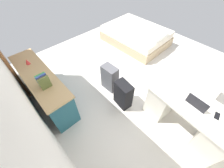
% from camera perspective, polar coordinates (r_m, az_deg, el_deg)
% --- Properties ---
extents(ground_plane, '(5.69, 5.69, 0.00)m').
position_cam_1_polar(ground_plane, '(3.55, 10.15, 0.84)').
color(ground_plane, beige).
extents(wall_back, '(4.69, 0.10, 2.69)m').
position_cam_1_polar(wall_back, '(1.81, -33.53, -5.63)').
color(wall_back, silver).
rests_on(wall_back, ground_plane).
extents(desk, '(1.49, 0.78, 0.74)m').
position_cam_1_polar(desk, '(2.83, 27.92, -11.23)').
color(desk, silver).
rests_on(desk, ground_plane).
extents(office_chair, '(0.52, 0.52, 0.94)m').
position_cam_1_polar(office_chair, '(3.42, 33.99, -1.12)').
color(office_chair, black).
rests_on(office_chair, ground_plane).
extents(credenza, '(1.80, 0.48, 0.77)m').
position_cam_1_polar(credenza, '(3.18, -25.66, -1.37)').
color(credenza, '#235B6B').
rests_on(credenza, ground_plane).
extents(bed, '(1.94, 1.46, 0.58)m').
position_cam_1_polar(bed, '(4.81, 9.75, 18.75)').
color(bed, tan).
rests_on(bed, ground_plane).
extents(suitcase_black, '(0.38, 0.26, 0.61)m').
position_cam_1_polar(suitcase_black, '(2.87, 4.54, -4.30)').
color(suitcase_black, black).
rests_on(suitcase_black, ground_plane).
extents(suitcase_spare_grey, '(0.37, 0.23, 0.62)m').
position_cam_1_polar(suitcase_spare_grey, '(3.16, -0.93, 2.47)').
color(suitcase_spare_grey, '#4C4C51').
rests_on(suitcase_spare_grey, ground_plane).
extents(laptop, '(0.33, 0.25, 0.21)m').
position_cam_1_polar(laptop, '(2.52, 31.20, -6.69)').
color(laptop, '#B7B7BC').
rests_on(laptop, desk).
extents(computer_mouse, '(0.07, 0.10, 0.03)m').
position_cam_1_polar(computer_mouse, '(2.60, 26.77, -3.15)').
color(computer_mouse, white).
rests_on(computer_mouse, desk).
extents(cell_phone_near_laptop, '(0.09, 0.15, 0.01)m').
position_cam_1_polar(cell_phone_near_laptop, '(2.60, 36.77, -10.27)').
color(cell_phone_near_laptop, black).
rests_on(cell_phone_near_laptop, desk).
extents(book_row, '(0.16, 0.17, 0.23)m').
position_cam_1_polar(book_row, '(2.57, -25.97, 1.02)').
color(book_row, '#576432').
rests_on(book_row, credenza).
extents(figurine_small, '(0.08, 0.08, 0.11)m').
position_cam_1_polar(figurine_small, '(3.21, -31.11, 7.74)').
color(figurine_small, red).
rests_on(figurine_small, credenza).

